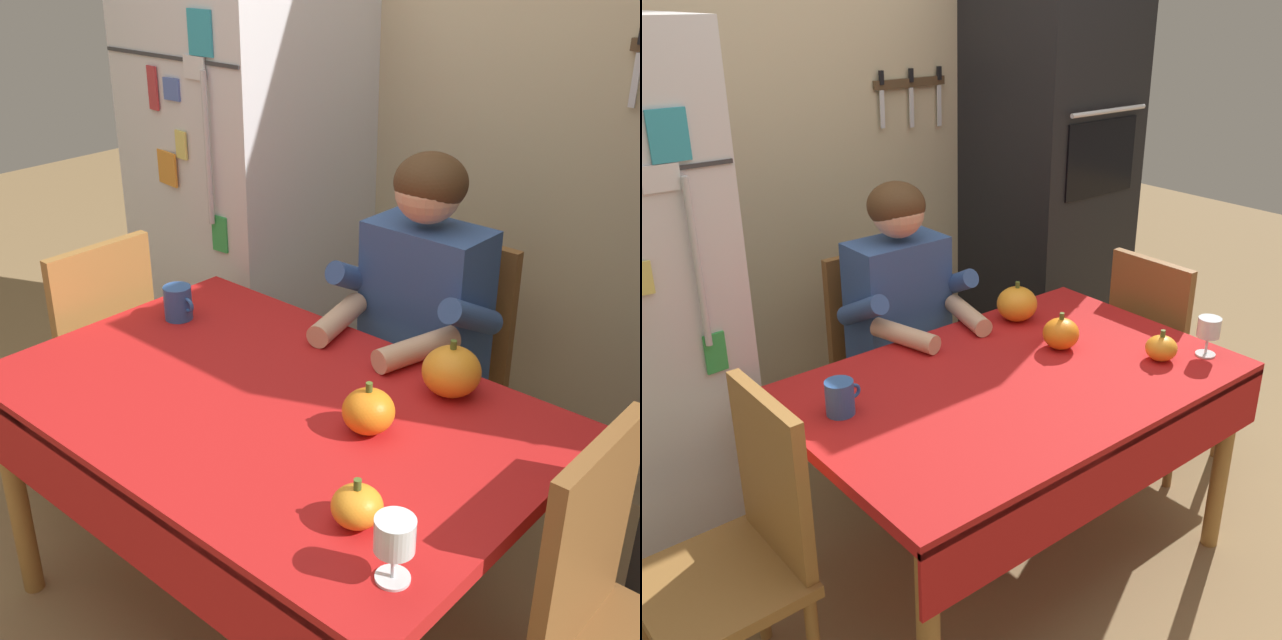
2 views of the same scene
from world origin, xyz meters
TOP-DOWN VIEW (x-y plane):
  - ground_plane at (0.00, 0.00)m, footprint 10.00×10.00m
  - back_wall_assembly at (0.05, 1.35)m, footprint 3.70×0.13m
  - wall_oven at (1.05, 1.00)m, footprint 0.60×0.64m
  - dining_table at (0.00, 0.08)m, footprint 1.40×0.90m
  - chair_behind_person at (0.01, 0.87)m, footprint 0.40×0.40m
  - seated_person at (0.01, 0.68)m, footprint 0.47×0.55m
  - chair_right_side at (0.90, 0.19)m, footprint 0.40×0.40m
  - chair_left_side at (-0.90, 0.17)m, footprint 0.40×0.40m
  - coffee_mug at (-0.53, 0.26)m, footprint 0.11×0.08m
  - wine_glass at (0.60, -0.19)m, footprint 0.08×0.08m
  - pumpkin_large at (0.46, -0.12)m, footprint 0.10×0.10m
  - pumpkin_medium at (0.27, 0.16)m, footprint 0.12×0.12m
  - pumpkin_small at (0.32, 0.43)m, footprint 0.15×0.15m

SIDE VIEW (x-z plane):
  - ground_plane at x=0.00m, z-range 0.00..0.00m
  - chair_behind_person at x=0.01m, z-range 0.05..0.98m
  - chair_right_side at x=0.90m, z-range 0.05..0.98m
  - chair_left_side at x=-0.90m, z-range 0.05..0.98m
  - dining_table at x=0.00m, z-range 0.29..1.03m
  - seated_person at x=0.01m, z-range 0.11..1.36m
  - pumpkin_large at x=0.46m, z-range 0.73..0.84m
  - coffee_mug at x=-0.53m, z-range 0.74..0.84m
  - pumpkin_medium at x=0.27m, z-range 0.73..0.86m
  - pumpkin_small at x=0.32m, z-range 0.73..0.88m
  - wine_glass at x=0.60m, z-range 0.77..0.90m
  - wall_oven at x=1.05m, z-range 0.00..2.10m
  - back_wall_assembly at x=0.05m, z-range 0.00..2.60m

